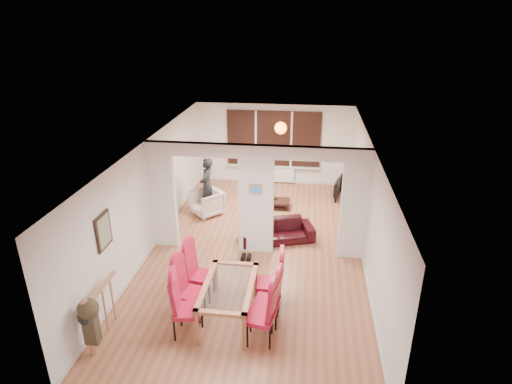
% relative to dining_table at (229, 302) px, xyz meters
% --- Properties ---
extents(floor, '(5.00, 9.00, 0.01)m').
position_rel_dining_table_xyz_m(floor, '(0.17, 2.56, -0.38)').
color(floor, '#A16040').
rests_on(floor, ground).
extents(room_walls, '(5.00, 9.00, 2.60)m').
position_rel_dining_table_xyz_m(room_walls, '(0.17, 2.56, 0.92)').
color(room_walls, silver).
rests_on(room_walls, floor).
extents(divider_wall, '(5.00, 0.18, 2.60)m').
position_rel_dining_table_xyz_m(divider_wall, '(0.17, 2.56, 0.92)').
color(divider_wall, white).
rests_on(divider_wall, floor).
extents(bay_window_blinds, '(3.00, 0.08, 1.80)m').
position_rel_dining_table_xyz_m(bay_window_blinds, '(0.17, 7.00, 1.12)').
color(bay_window_blinds, black).
rests_on(bay_window_blinds, room_walls).
extents(radiator, '(1.40, 0.08, 0.50)m').
position_rel_dining_table_xyz_m(radiator, '(0.17, 6.96, -0.08)').
color(radiator, white).
rests_on(radiator, floor).
extents(pendant_light, '(0.36, 0.36, 0.36)m').
position_rel_dining_table_xyz_m(pendant_light, '(0.47, 5.86, 1.77)').
color(pendant_light, orange).
rests_on(pendant_light, room_walls).
extents(stair_newel, '(0.40, 1.20, 1.10)m').
position_rel_dining_table_xyz_m(stair_newel, '(-2.08, -0.64, 0.17)').
color(stair_newel, '#B17451').
rests_on(stair_newel, floor).
extents(wall_poster, '(0.04, 0.52, 0.67)m').
position_rel_dining_table_xyz_m(wall_poster, '(-2.30, 0.16, 1.22)').
color(wall_poster, gray).
rests_on(wall_poster, room_walls).
extents(pillar_photo, '(0.30, 0.03, 0.25)m').
position_rel_dining_table_xyz_m(pillar_photo, '(0.17, 2.46, 1.22)').
color(pillar_photo, '#4C8CD8').
rests_on(pillar_photo, divider_wall).
extents(dining_table, '(0.90, 1.60, 0.75)m').
position_rel_dining_table_xyz_m(dining_table, '(0.00, 0.00, 0.00)').
color(dining_table, '#9C5939').
rests_on(dining_table, floor).
extents(dining_chair_la, '(0.53, 0.53, 1.17)m').
position_rel_dining_table_xyz_m(dining_chair_la, '(-0.63, -0.48, 0.21)').
color(dining_chair_la, '#A4102D').
rests_on(dining_chair_la, floor).
extents(dining_chair_lb, '(0.55, 0.55, 1.16)m').
position_rel_dining_table_xyz_m(dining_chair_lb, '(-0.70, 0.01, 0.20)').
color(dining_chair_lb, '#A4102D').
rests_on(dining_chair_lb, floor).
extents(dining_chair_lc, '(0.54, 0.54, 1.16)m').
position_rel_dining_table_xyz_m(dining_chair_lc, '(-0.65, 0.58, 0.21)').
color(dining_chair_lc, '#A4102D').
rests_on(dining_chair_lc, floor).
extents(dining_chair_ra, '(0.53, 0.53, 1.14)m').
position_rel_dining_table_xyz_m(dining_chair_ra, '(0.63, -0.48, 0.20)').
color(dining_chair_ra, '#A4102D').
rests_on(dining_chair_ra, floor).
extents(dining_chair_rb, '(0.49, 0.49, 1.09)m').
position_rel_dining_table_xyz_m(dining_chair_rb, '(0.70, -0.01, 0.17)').
color(dining_chair_rb, '#A4102D').
rests_on(dining_chair_rb, floor).
extents(dining_chair_rc, '(0.47, 0.47, 1.15)m').
position_rel_dining_table_xyz_m(dining_chair_rc, '(0.69, 0.51, 0.20)').
color(dining_chair_rc, '#A4102D').
rests_on(dining_chair_rc, floor).
extents(sofa, '(1.93, 1.23, 0.53)m').
position_rel_dining_table_xyz_m(sofa, '(0.63, 3.07, -0.11)').
color(sofa, black).
rests_on(sofa, floor).
extents(armchair, '(1.08, 1.08, 0.71)m').
position_rel_dining_table_xyz_m(armchair, '(-1.44, 4.33, -0.02)').
color(armchair, beige).
rests_on(armchair, floor).
extents(person, '(0.61, 0.43, 1.58)m').
position_rel_dining_table_xyz_m(person, '(-1.46, 4.54, 0.41)').
color(person, black).
rests_on(person, floor).
extents(television, '(1.03, 0.36, 0.59)m').
position_rel_dining_table_xyz_m(television, '(2.17, 6.07, -0.08)').
color(television, black).
rests_on(television, floor).
extents(coffee_table, '(1.06, 0.59, 0.24)m').
position_rel_dining_table_xyz_m(coffee_table, '(0.33, 5.00, -0.26)').
color(coffee_table, black).
rests_on(coffee_table, floor).
extents(bottle, '(0.06, 0.06, 0.26)m').
position_rel_dining_table_xyz_m(bottle, '(0.31, 5.11, -0.01)').
color(bottle, '#143F19').
rests_on(bottle, coffee_table).
extents(bowl, '(0.21, 0.21, 0.05)m').
position_rel_dining_table_xyz_m(bowl, '(0.36, 5.08, -0.11)').
color(bowl, black).
rests_on(bowl, coffee_table).
extents(shoes, '(0.23, 0.24, 0.09)m').
position_rel_dining_table_xyz_m(shoes, '(0.00, 2.10, -0.33)').
color(shoes, black).
rests_on(shoes, floor).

